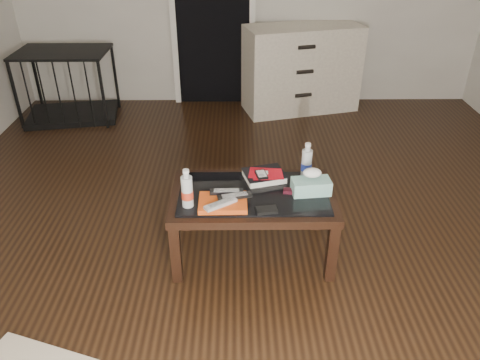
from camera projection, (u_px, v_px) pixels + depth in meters
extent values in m
plane|color=black|center=(259.00, 227.00, 3.31)|extent=(5.00, 5.00, 0.00)
cube|color=black|center=(213.00, 11.00, 4.93)|extent=(0.80, 0.05, 2.00)
cube|color=silver|center=(172.00, 12.00, 4.90)|extent=(0.06, 0.04, 2.04)
cube|color=silver|center=(252.00, 12.00, 4.91)|extent=(0.06, 0.04, 2.04)
cube|color=black|center=(176.00, 254.00, 2.75)|extent=(0.06, 0.06, 0.40)
cube|color=black|center=(332.00, 253.00, 2.76)|extent=(0.06, 0.06, 0.40)
cube|color=black|center=(184.00, 205.00, 3.20)|extent=(0.06, 0.06, 0.40)
cube|color=black|center=(318.00, 204.00, 3.20)|extent=(0.06, 0.06, 0.40)
cube|color=black|center=(253.00, 197.00, 2.86)|extent=(1.00, 0.60, 0.05)
cube|color=black|center=(253.00, 193.00, 2.85)|extent=(0.90, 0.50, 0.01)
cube|color=silver|center=(301.00, 69.00, 5.01)|extent=(1.29, 0.78, 0.90)
cylinder|color=black|center=(303.00, 95.00, 4.89)|extent=(0.18, 0.08, 0.04)
cylinder|color=black|center=(305.00, 72.00, 4.76)|extent=(0.18, 0.08, 0.04)
cylinder|color=black|center=(307.00, 47.00, 4.63)|extent=(0.18, 0.08, 0.04)
cube|color=black|center=(74.00, 115.00, 5.00)|extent=(0.99, 0.74, 0.06)
cube|color=black|center=(61.00, 52.00, 4.66)|extent=(0.99, 0.74, 0.02)
cube|color=black|center=(15.00, 95.00, 4.60)|extent=(0.03, 0.03, 0.70)
cube|color=black|center=(103.00, 95.00, 4.60)|extent=(0.03, 0.03, 0.70)
cube|color=black|center=(36.00, 77.00, 5.08)|extent=(0.03, 0.03, 0.70)
cube|color=black|center=(115.00, 77.00, 5.09)|extent=(0.03, 0.03, 0.70)
cube|color=#CD4813|center=(223.00, 203.00, 2.72)|extent=(0.28, 0.21, 0.03)
cube|color=#A4A5A9|center=(221.00, 204.00, 2.66)|extent=(0.19, 0.15, 0.02)
cube|color=black|center=(235.00, 196.00, 2.73)|extent=(0.21, 0.10, 0.02)
cube|color=black|center=(227.00, 191.00, 2.77)|extent=(0.20, 0.06, 0.02)
cube|color=black|center=(264.00, 176.00, 2.97)|extent=(0.29, 0.26, 0.05)
cube|color=#B80C18|center=(264.00, 173.00, 2.95)|extent=(0.20, 0.16, 0.01)
cube|color=black|center=(261.00, 174.00, 2.91)|extent=(0.08, 0.11, 0.02)
cube|color=black|center=(291.00, 191.00, 2.83)|extent=(0.10, 0.06, 0.02)
cube|color=black|center=(267.00, 210.00, 2.66)|extent=(0.13, 0.09, 0.02)
cylinder|color=silver|center=(187.00, 188.00, 2.66)|extent=(0.08, 0.08, 0.24)
cylinder|color=silver|center=(307.00, 160.00, 2.94)|extent=(0.07, 0.07, 0.24)
cube|color=teal|center=(311.00, 186.00, 2.82)|extent=(0.24, 0.14, 0.09)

